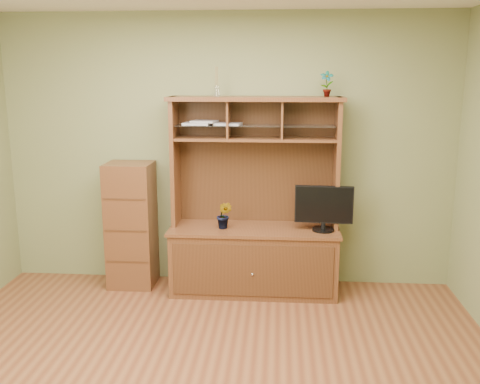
# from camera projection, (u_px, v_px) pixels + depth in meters

# --- Properties ---
(room) EXTENTS (4.54, 4.04, 2.74)m
(room) POSITION_uv_depth(u_px,v_px,m) (197.00, 196.00, 3.40)
(room) COLOR brown
(room) RESTS_ON ground
(media_hutch) EXTENTS (1.66, 0.61, 1.90)m
(media_hutch) POSITION_uv_depth(u_px,v_px,m) (254.00, 239.00, 5.24)
(media_hutch) COLOR #4A2A15
(media_hutch) RESTS_ON room
(monitor) EXTENTS (0.55, 0.21, 0.43)m
(monitor) POSITION_uv_depth(u_px,v_px,m) (324.00, 207.00, 5.03)
(monitor) COLOR black
(monitor) RESTS_ON media_hutch
(orchid_plant) EXTENTS (0.17, 0.16, 0.27)m
(orchid_plant) POSITION_uv_depth(u_px,v_px,m) (224.00, 215.00, 5.12)
(orchid_plant) COLOR #2C5F20
(orchid_plant) RESTS_ON media_hutch
(top_plant) EXTENTS (0.14, 0.10, 0.24)m
(top_plant) POSITION_uv_depth(u_px,v_px,m) (327.00, 84.00, 4.94)
(top_plant) COLOR #2B6021
(top_plant) RESTS_ON media_hutch
(reed_diffuser) EXTENTS (0.06, 0.06, 0.28)m
(reed_diffuser) POSITION_uv_depth(u_px,v_px,m) (217.00, 85.00, 5.02)
(reed_diffuser) COLOR silver
(reed_diffuser) RESTS_ON media_hutch
(magazines) EXTENTS (0.57, 0.23, 0.04)m
(magazines) POSITION_uv_depth(u_px,v_px,m) (209.00, 123.00, 5.10)
(magazines) COLOR #B5B5BA
(magazines) RESTS_ON media_hutch
(side_cabinet) EXTENTS (0.45, 0.41, 1.26)m
(side_cabinet) POSITION_uv_depth(u_px,v_px,m) (131.00, 225.00, 5.35)
(side_cabinet) COLOR #4A2A15
(side_cabinet) RESTS_ON room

